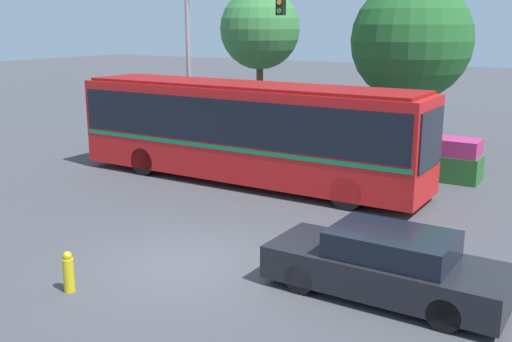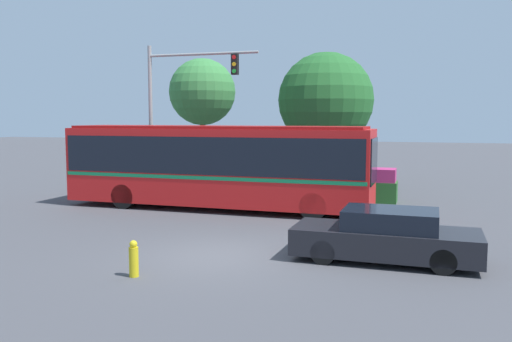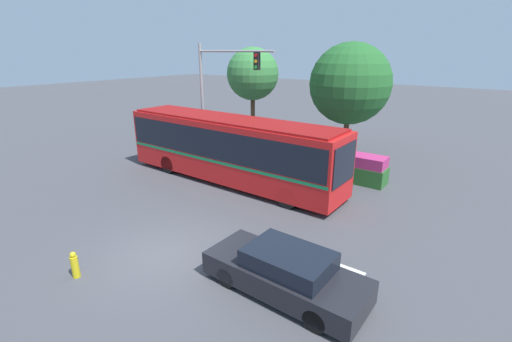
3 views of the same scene
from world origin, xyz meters
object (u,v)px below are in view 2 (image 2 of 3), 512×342
(street_tree_left, at_px, (202,92))
(fire_hydrant, at_px, (134,259))
(traffic_light_pole, at_px, (175,99))
(sedan_foreground, at_px, (386,237))
(street_tree_centre, at_px, (326,100))
(city_bus, at_px, (216,162))

(street_tree_left, bearing_deg, fire_hydrant, -72.45)
(traffic_light_pole, height_order, fire_hydrant, traffic_light_pole)
(sedan_foreground, distance_m, fire_hydrant, 6.34)
(traffic_light_pole, distance_m, street_tree_left, 4.09)
(traffic_light_pole, xyz_separation_m, street_tree_left, (-0.37, 4.04, 0.47))
(street_tree_centre, bearing_deg, traffic_light_pole, -136.78)
(city_bus, distance_m, traffic_light_pole, 4.71)
(street_tree_left, height_order, fire_hydrant, street_tree_left)
(sedan_foreground, relative_size, street_tree_left, 0.69)
(city_bus, bearing_deg, street_tree_centre, 70.40)
(city_bus, bearing_deg, fire_hydrant, -79.59)
(traffic_light_pole, bearing_deg, city_bus, -39.59)
(sedan_foreground, bearing_deg, fire_hydrant, 30.69)
(traffic_light_pole, relative_size, street_tree_left, 1.03)
(traffic_light_pole, height_order, street_tree_left, traffic_light_pole)
(sedan_foreground, xyz_separation_m, traffic_light_pole, (-10.11, 8.53, 3.90))
(sedan_foreground, distance_m, traffic_light_pole, 13.79)
(traffic_light_pole, bearing_deg, fire_hydrant, -68.47)
(city_bus, distance_m, sedan_foreground, 9.41)
(traffic_light_pole, xyz_separation_m, fire_hydrant, (4.60, -11.67, -4.13))
(city_bus, distance_m, street_tree_left, 7.98)
(street_tree_left, height_order, street_tree_centre, street_tree_centre)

